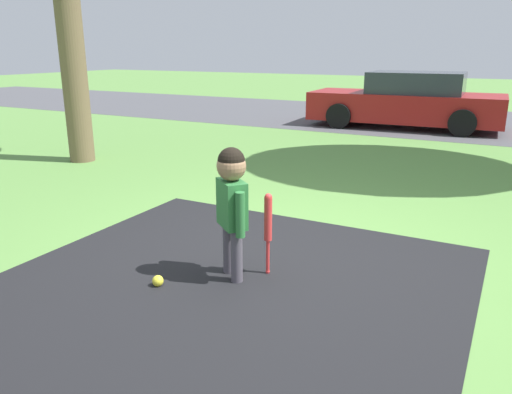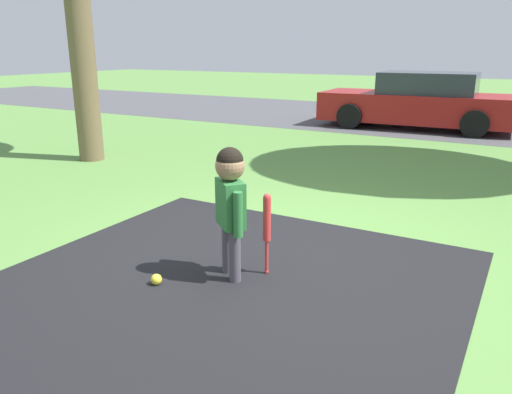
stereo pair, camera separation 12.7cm
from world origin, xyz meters
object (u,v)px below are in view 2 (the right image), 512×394
Objects in this scene: child at (230,195)px; parked_car at (419,102)px; sports_ball at (156,279)px; baseball_bat at (267,223)px.

parked_car is at bearing 132.54° from child.
child is 0.88m from sports_ball.
baseball_bat is at bearing 92.10° from parked_car.
parked_car is (-0.02, 9.13, 0.55)m from sports_ball.
parked_car reaches higher than baseball_bat.
sports_ball is at bearing -96.52° from child.
child is 12.01× the size of sports_ball.
child reaches higher than sports_ball.
parked_car is at bearing 90.12° from sports_ball.
sports_ball is (-0.43, -0.41, -0.64)m from child.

